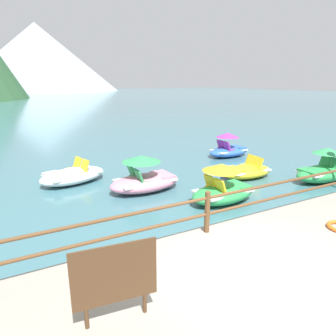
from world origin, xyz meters
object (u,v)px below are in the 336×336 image
Objects in this scene: pedal_boat_3 at (223,189)px; pedal_boat_6 at (72,175)px; pedal_boat_1 at (246,171)px; sign_board at (115,275)px; pedal_boat_5 at (323,171)px; pedal_boat_2 at (145,179)px; pedal_boat_4 at (229,149)px.

pedal_boat_3 is 5.58m from pedal_boat_6.
pedal_boat_1 is 0.96× the size of pedal_boat_3.
sign_board is 9.92m from pedal_boat_5.
pedal_boat_1 is 0.85× the size of pedal_boat_2.
pedal_boat_6 is at bearing 134.85° from pedal_boat_2.
sign_board reaches higher than pedal_boat_2.
pedal_boat_1 is 0.98× the size of pedal_boat_4.
pedal_boat_1 is 4.13m from pedal_boat_2.
pedal_boat_4 is at bearing 43.59° from sign_board.
pedal_boat_5 reaches higher than pedal_boat_4.
pedal_boat_5 is at bearing -19.58° from pedal_boat_2.
pedal_boat_2 is (-4.09, 0.53, 0.16)m from pedal_boat_1.
pedal_boat_6 is at bearing 157.26° from pedal_boat_1.
pedal_boat_3 is at bearing -130.55° from pedal_boat_4.
pedal_boat_3 is 6.14m from pedal_boat_4.
pedal_boat_5 is (4.58, -0.13, 0.00)m from pedal_boat_3.
sign_board is 0.43× the size of pedal_boat_6.
pedal_boat_5 is 9.35m from pedal_boat_6.
pedal_boat_2 is at bearing 62.42° from sign_board.
sign_board is 5.95m from pedal_boat_3.
pedal_boat_5 is at bearing -37.92° from pedal_boat_1.
sign_board reaches higher than pedal_boat_1.
pedal_boat_3 is at bearing 178.36° from pedal_boat_5.
pedal_boat_5 is at bearing -83.03° from pedal_boat_4.
pedal_boat_2 is (2.98, 5.70, -0.71)m from sign_board.
pedal_boat_5 is 0.89× the size of pedal_boat_6.
pedal_boat_6 is (-8.31, 4.27, -0.14)m from pedal_boat_5.
sign_board is 0.53× the size of pedal_boat_4.
pedal_boat_5 is at bearing -27.21° from pedal_boat_6.
pedal_boat_4 is (3.99, 4.66, -0.03)m from pedal_boat_3.
pedal_boat_6 is (-7.73, -0.52, -0.11)m from pedal_boat_4.
pedal_boat_4 is 7.74m from pedal_boat_6.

